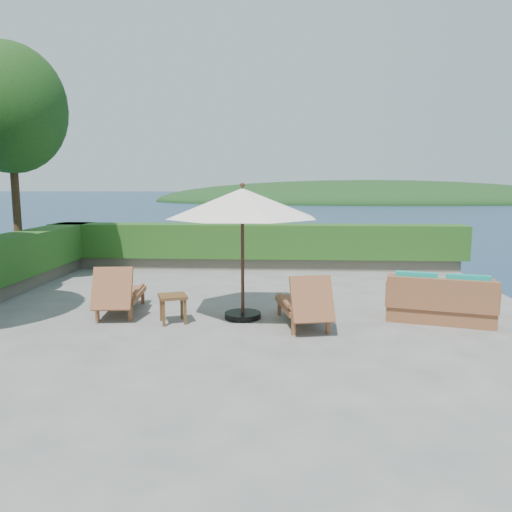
# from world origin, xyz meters

# --- Properties ---
(ground) EXTENTS (12.00, 12.00, 0.00)m
(ground) POSITION_xyz_m (0.00, 0.00, 0.00)
(ground) COLOR gray
(ground) RESTS_ON ground
(foundation) EXTENTS (12.00, 12.00, 3.00)m
(foundation) POSITION_xyz_m (0.00, 0.00, -1.55)
(foundation) COLOR #5F554B
(foundation) RESTS_ON ocean
(ocean) EXTENTS (600.00, 600.00, 0.00)m
(ocean) POSITION_xyz_m (0.00, 0.00, -3.00)
(ocean) COLOR #142F40
(ocean) RESTS_ON ground
(offshore_island) EXTENTS (126.00, 57.60, 12.60)m
(offshore_island) POSITION_xyz_m (25.00, 140.00, -3.00)
(offshore_island) COLOR #133317
(offshore_island) RESTS_ON ocean
(planter_wall_far) EXTENTS (12.00, 0.60, 0.36)m
(planter_wall_far) POSITION_xyz_m (0.00, 5.60, 0.18)
(planter_wall_far) COLOR #6B6356
(planter_wall_far) RESTS_ON ground
(hedge_far) EXTENTS (12.40, 0.90, 1.00)m
(hedge_far) POSITION_xyz_m (0.00, 5.60, 0.85)
(hedge_far) COLOR #1A4915
(hedge_far) RESTS_ON planter_wall_far
(tree_far) EXTENTS (2.80, 2.80, 6.03)m
(tree_far) POSITION_xyz_m (-6.00, 3.20, 4.40)
(tree_far) COLOR #482F1B
(tree_far) RESTS_ON ground
(patio_umbrella) EXTENTS (3.75, 3.75, 2.59)m
(patio_umbrella) POSITION_xyz_m (0.09, 0.04, 2.18)
(patio_umbrella) COLOR black
(patio_umbrella) RESTS_ON ground
(lounge_left) EXTENTS (0.92, 1.84, 1.02)m
(lounge_left) POSITION_xyz_m (-2.37, 0.18, 0.43)
(lounge_left) COLOR brown
(lounge_left) RESTS_ON ground
(lounge_right) EXTENTS (1.05, 1.86, 1.01)m
(lounge_right) POSITION_xyz_m (1.25, -0.45, 0.42)
(lounge_right) COLOR brown
(lounge_right) RESTS_ON ground
(side_table) EXTENTS (0.64, 0.64, 0.53)m
(side_table) POSITION_xyz_m (-1.18, -0.35, 0.44)
(side_table) COLOR brown
(side_table) RESTS_ON ground
(wicker_loveseat) EXTENTS (2.13, 1.47, 0.95)m
(wicker_loveseat) POSITION_xyz_m (3.81, 0.07, 0.37)
(wicker_loveseat) COLOR brown
(wicker_loveseat) RESTS_ON ground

